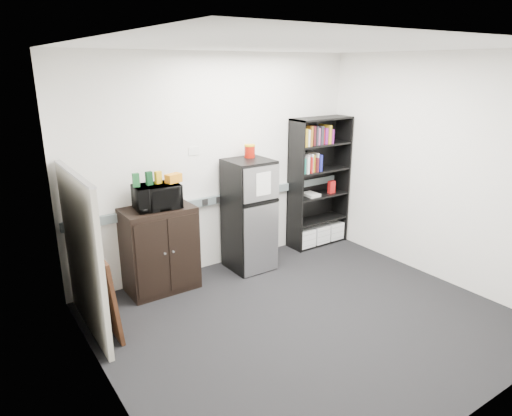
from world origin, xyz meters
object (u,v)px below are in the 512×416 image
Objects in this scene: microwave at (157,197)px; refrigerator at (249,215)px; cabinet at (160,249)px; cubicle_partition at (83,254)px; bookshelf at (319,183)px.

microwave is 0.35× the size of refrigerator.
cabinet is 1.21m from refrigerator.
microwave is at bearing 23.27° from cubicle_partition.
cubicle_partition reaches higher than refrigerator.
cabinet is 0.64m from microwave.
bookshelf is 1.85× the size of cabinet.
bookshelf is 3.74× the size of microwave.
bookshelf is 3.46m from cubicle_partition.
cabinet is at bearing 176.16° from refrigerator.
bookshelf is 2.52m from cabinet.
cubicle_partition is at bearing -170.93° from refrigerator.
microwave is (-2.49, -0.08, 0.23)m from bookshelf.
cubicle_partition is at bearing -155.92° from cabinet.
cubicle_partition is 1.08m from cabinet.
microwave is at bearing 176.92° from refrigerator.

